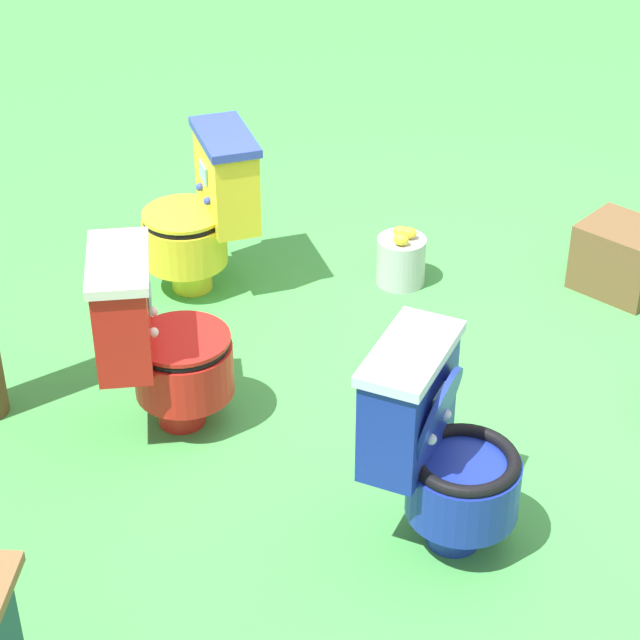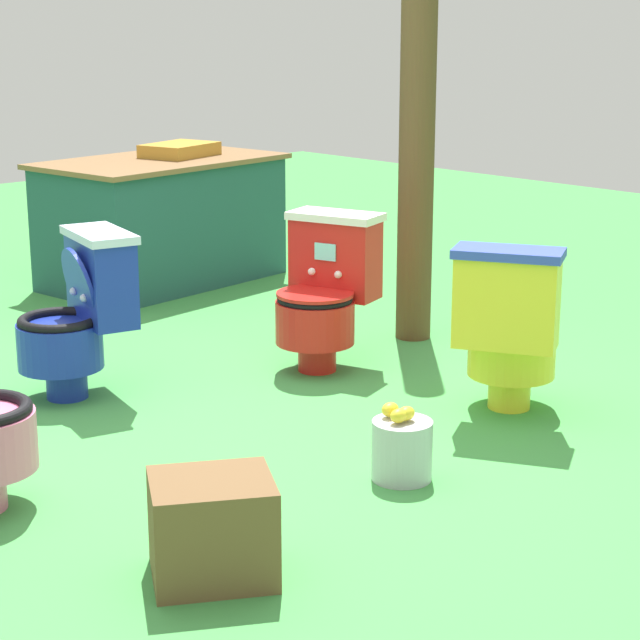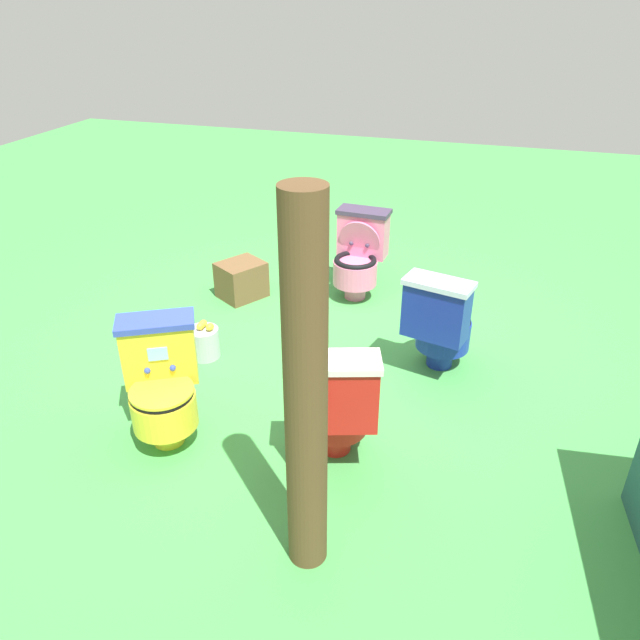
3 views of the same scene
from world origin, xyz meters
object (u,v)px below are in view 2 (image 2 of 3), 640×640
at_px(toilet_red, 324,291).
at_px(toilet_yellow, 510,328).
at_px(small_crate, 212,529).
at_px(vendor_table, 162,220).
at_px(lemon_bucket, 402,448).
at_px(wooden_post, 416,166).
at_px(toilet_blue, 79,313).

height_order(toilet_red, toilet_yellow, same).
bearing_deg(small_crate, vendor_table, 56.12).
relative_size(toilet_red, vendor_table, 0.47).
xyz_separation_m(toilet_yellow, vendor_table, (0.41, 3.00, 0.02)).
distance_m(vendor_table, lemon_bucket, 3.44).
bearing_deg(wooden_post, vendor_table, 95.29).
distance_m(small_crate, lemon_bucket, 0.98).
bearing_deg(lemon_bucket, wooden_post, 41.02).
distance_m(toilet_yellow, wooden_post, 1.33).
distance_m(wooden_post, small_crate, 2.87).
distance_m(toilet_blue, wooden_post, 1.87).
bearing_deg(toilet_blue, wooden_post, -87.93).
distance_m(toilet_yellow, vendor_table, 3.03).
bearing_deg(toilet_red, toilet_blue, 50.57).
height_order(vendor_table, wooden_post, wooden_post).
distance_m(toilet_blue, lemon_bucket, 1.67).
height_order(vendor_table, small_crate, vendor_table).
distance_m(toilet_yellow, toilet_blue, 1.85).
height_order(toilet_yellow, lemon_bucket, toilet_yellow).
xyz_separation_m(toilet_blue, vendor_table, (1.58, 1.58, 0.02)).
bearing_deg(toilet_yellow, vendor_table, 143.45).
xyz_separation_m(toilet_blue, wooden_post, (1.76, -0.36, 0.52)).
bearing_deg(toilet_blue, toilet_red, -97.86).
xyz_separation_m(toilet_red, toilet_blue, (-1.07, 0.42, 0.00)).
bearing_deg(toilet_blue, toilet_yellow, -127.07).
bearing_deg(toilet_red, toilet_yellow, 167.82).
xyz_separation_m(toilet_red, small_crate, (-1.72, -1.32, -0.21)).
distance_m(toilet_yellow, lemon_bucket, 0.91).
relative_size(toilet_red, lemon_bucket, 2.63).
height_order(toilet_red, vendor_table, vendor_table).
bearing_deg(toilet_yellow, small_crate, -108.86).
relative_size(wooden_post, lemon_bucket, 6.45).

